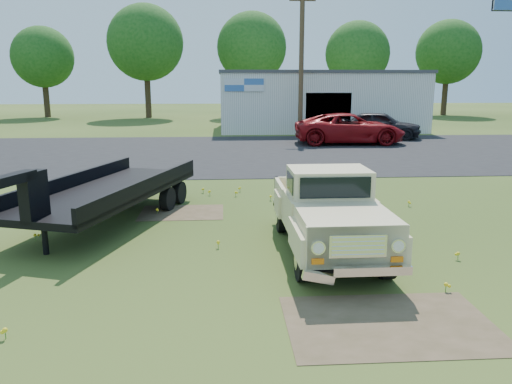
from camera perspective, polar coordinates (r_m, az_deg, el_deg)
ground at (r=10.12m, az=1.38°, el=-7.28°), size 140.00×140.00×0.00m
asphalt_lot at (r=24.74m, az=-1.71°, el=4.57°), size 90.00×14.00×0.02m
dirt_patch_a at (r=7.71m, az=15.02°, el=-14.37°), size 3.00×2.00×0.01m
dirt_patch_b at (r=13.48m, az=-8.46°, el=-2.35°), size 2.20×1.60×0.01m
commercial_building at (r=37.14m, az=7.02°, el=10.41°), size 14.20×8.20×4.15m
utility_pole_mid at (r=31.88m, az=5.20°, el=14.61°), size 1.60×0.30×9.00m
treeline_b at (r=53.36m, az=-23.20°, el=13.98°), size 5.76×5.76×8.57m
treeline_c at (r=49.62m, az=-12.52°, el=16.32°), size 7.04×7.04×10.47m
treeline_d at (r=50.17m, az=-0.48°, el=16.19°), size 6.72×6.72×10.00m
treeline_e at (r=50.22m, az=11.51°, el=15.22°), size 6.08×6.08×9.04m
treeline_f at (r=55.95m, az=21.10°, el=14.68°), size 6.40×6.40×9.52m
vintage_pickup_truck at (r=10.20m, az=8.21°, el=-2.11°), size 1.91×4.83×1.75m
flatbed_trailer at (r=12.82m, az=-16.58°, el=0.62°), size 4.09×6.94×1.80m
red_pickup at (r=28.47m, az=10.65°, el=7.11°), size 6.12×2.96×1.68m
dark_sedan at (r=31.52m, az=14.00°, el=7.43°), size 5.18×3.34×1.64m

